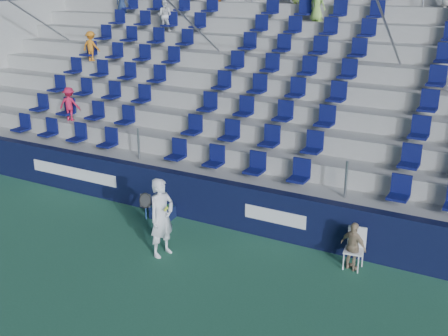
{
  "coord_description": "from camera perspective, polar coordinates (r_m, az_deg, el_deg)",
  "views": [
    {
      "loc": [
        6.48,
        -8.45,
        6.13
      ],
      "look_at": [
        0.2,
        2.8,
        1.7
      ],
      "focal_mm": 45.0,
      "sensor_mm": 36.0,
      "label": 1
    }
  ],
  "objects": [
    {
      "name": "line_judge_chair",
      "position": [
        12.76,
        13.2,
        -7.61
      ],
      "size": [
        0.46,
        0.47,
        0.93
      ],
      "color": "white",
      "rests_on": "ground"
    },
    {
      "name": "tennis_player",
      "position": [
        12.85,
        -6.35,
        -5.01
      ],
      "size": [
        0.69,
        0.75,
        1.86
      ],
      "color": "silver",
      "rests_on": "ground"
    },
    {
      "name": "ball_bin",
      "position": [
        15.06,
        -6.26,
        -4.38
      ],
      "size": [
        0.65,
        0.47,
        0.35
      ],
      "color": "#11193E",
      "rests_on": "ground"
    },
    {
      "name": "grandstand",
      "position": [
        18.35,
        7.8,
        6.22
      ],
      "size": [
        24.0,
        8.17,
        6.63
      ],
      "color": "#9E9E99",
      "rests_on": "ground"
    },
    {
      "name": "sponsor_wall",
      "position": [
        14.39,
        -0.01,
        -3.62
      ],
      "size": [
        24.0,
        0.32,
        1.2
      ],
      "color": "black",
      "rests_on": "ground"
    },
    {
      "name": "line_judge",
      "position": [
        12.62,
        13.01,
        -7.77
      ],
      "size": [
        0.7,
        0.48,
        1.11
      ],
      "primitive_type": "imported",
      "rotation": [
        0.0,
        0.0,
        2.79
      ],
      "color": "tan",
      "rests_on": "ground"
    },
    {
      "name": "ground",
      "position": [
        12.29,
        -7.34,
        -11.13
      ],
      "size": [
        70.0,
        70.0,
        0.0
      ],
      "primitive_type": "plane",
      "color": "#2D6B4C",
      "rests_on": "ground"
    }
  ]
}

